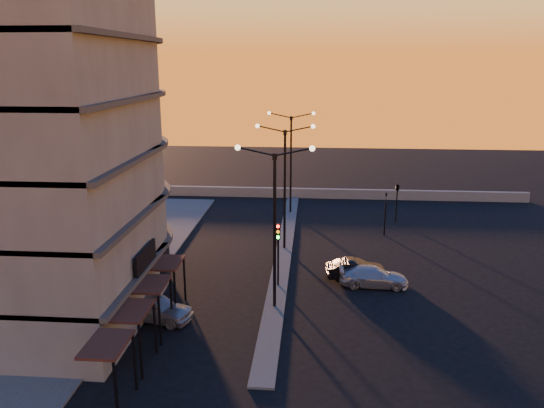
% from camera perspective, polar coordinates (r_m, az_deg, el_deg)
% --- Properties ---
extents(ground, '(120.00, 120.00, 0.00)m').
position_cam_1_polar(ground, '(31.34, 0.28, -11.09)').
color(ground, black).
rests_on(ground, ground).
extents(sidewalk_west, '(5.00, 40.00, 0.12)m').
position_cam_1_polar(sidewalk_west, '(37.08, -15.78, -7.31)').
color(sidewalk_west, '#4D4D4A').
rests_on(sidewalk_west, ground).
extents(median, '(1.20, 36.00, 0.12)m').
position_cam_1_polar(median, '(40.52, 1.34, -4.79)').
color(median, '#4D4D4A').
rests_on(median, ground).
extents(parapet, '(44.00, 0.50, 1.00)m').
position_cam_1_polar(parapet, '(55.67, 4.33, 1.17)').
color(parapet, slate).
rests_on(parapet, ground).
extents(building, '(14.35, 17.08, 25.00)m').
position_cam_1_polar(building, '(32.43, -25.64, 10.25)').
color(building, slate).
rests_on(building, ground).
extents(streetlamp_near, '(4.32, 0.32, 9.51)m').
position_cam_1_polar(streetlamp_near, '(29.31, 0.29, -1.23)').
color(streetlamp_near, black).
rests_on(streetlamp_near, ground).
extents(streetlamp_mid, '(4.32, 0.32, 9.51)m').
position_cam_1_polar(streetlamp_mid, '(38.99, 1.39, 2.88)').
color(streetlamp_mid, black).
rests_on(streetlamp_mid, ground).
extents(streetlamp_far, '(4.32, 0.32, 9.51)m').
position_cam_1_polar(streetlamp_far, '(48.80, 2.05, 5.34)').
color(streetlamp_far, black).
rests_on(streetlamp_far, ground).
extents(traffic_light_main, '(0.28, 0.44, 4.25)m').
position_cam_1_polar(traffic_light_main, '(32.87, 0.66, -4.36)').
color(traffic_light_main, black).
rests_on(traffic_light_main, ground).
extents(signal_east_a, '(0.13, 0.16, 3.60)m').
position_cam_1_polar(signal_east_a, '(44.10, 12.09, -0.92)').
color(signal_east_a, black).
rests_on(signal_east_a, ground).
extents(signal_east_b, '(0.42, 1.99, 3.60)m').
position_cam_1_polar(signal_east_b, '(47.86, 13.35, 1.70)').
color(signal_east_b, black).
rests_on(signal_east_b, ground).
extents(car_hatchback, '(4.62, 2.74, 1.47)m').
position_cam_1_polar(car_hatchback, '(30.42, -12.54, -10.78)').
color(car_hatchback, '#A6A7AE').
rests_on(car_hatchback, ground).
extents(car_sedan, '(4.04, 1.81, 1.29)m').
position_cam_1_polar(car_sedan, '(35.44, 9.01, -6.96)').
color(car_sedan, black).
rests_on(car_sedan, ground).
extents(car_wagon, '(4.39, 1.89, 1.26)m').
position_cam_1_polar(car_wagon, '(34.55, 10.86, -7.66)').
color(car_wagon, '#B4B6BC').
rests_on(car_wagon, ground).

